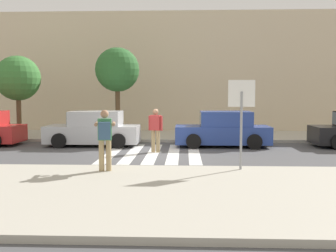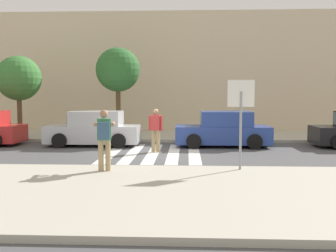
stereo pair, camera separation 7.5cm
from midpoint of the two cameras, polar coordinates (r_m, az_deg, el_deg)
The scene contains 16 objects.
ground_plane at distance 15.20m, azimuth -2.38°, elevation -4.07°, with size 120.00×120.00×0.00m, color #4C4C4F.
sidewalk_near at distance 9.14m, azimuth -5.66°, elevation -9.51°, with size 60.00×6.00×0.14m, color #B2AD9E.
sidewalk_far at distance 21.13m, azimuth -1.02°, elevation -1.42°, with size 60.00×4.80×0.14m, color #B2AD9E.
building_facade_far at distance 25.44m, azimuth -0.43°, elevation 7.56°, with size 56.00×4.00×7.19m, color beige.
crosswalk_stripe_0 at distance 15.61m, azimuth -8.19°, elevation -3.87°, with size 0.44×5.20×0.01m, color silver.
crosswalk_stripe_1 at distance 15.49m, azimuth -5.27°, elevation -3.91°, with size 0.44×5.20×0.01m, color silver.
crosswalk_stripe_2 at distance 15.40m, azimuth -2.31°, elevation -3.94°, with size 0.44×5.20×0.01m, color silver.
crosswalk_stripe_3 at distance 15.36m, azimuth 0.67°, elevation -3.96°, with size 0.44×5.20×0.01m, color silver.
crosswalk_stripe_4 at distance 15.35m, azimuth 3.66°, elevation -3.97°, with size 0.44×5.20×0.01m, color silver.
stop_sign at distance 11.38m, azimuth 10.43°, elevation 3.09°, with size 0.76×0.08×2.56m.
photographer_with_backpack at distance 11.13m, azimuth -9.35°, elevation -1.27°, with size 0.66×0.90×1.72m.
pedestrian_crossing at distance 15.51m, azimuth -1.95°, elevation -0.27°, with size 0.57×0.32×1.72m.
parked_car_silver at distance 17.82m, azimuth -10.81°, elevation -0.51°, with size 4.10×1.92×1.55m.
parked_car_blue at distance 17.43m, azimuth 7.87°, elevation -0.59°, with size 4.10×1.92×1.55m.
street_tree_west at distance 21.35m, azimuth -21.06°, elevation 6.44°, with size 2.26×2.26×4.10m.
street_tree_center at distance 20.19m, azimuth -7.47°, elevation 8.03°, with size 2.23×2.23×4.51m.
Camera 1 is at (1.22, -14.98, 2.30)m, focal length 42.00 mm.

